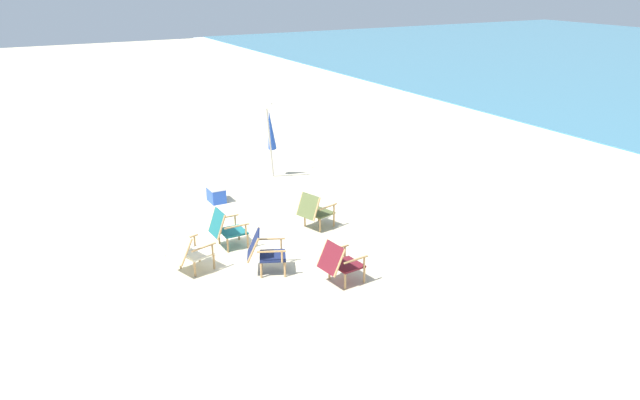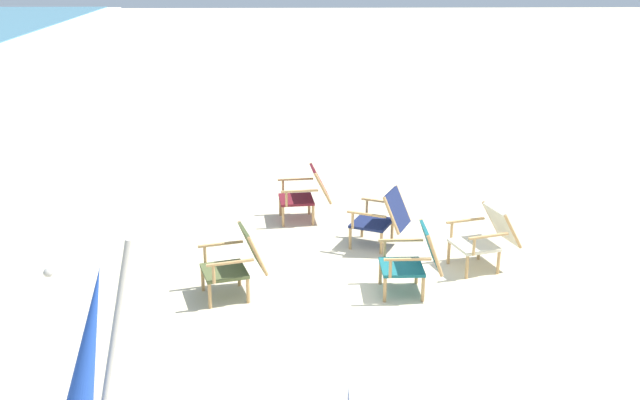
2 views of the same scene
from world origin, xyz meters
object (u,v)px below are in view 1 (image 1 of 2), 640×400
object	(u,v)px
beach_chair_back_right	(188,251)
beach_chair_far_center	(340,262)
beach_chair_front_left	(314,210)
beach_chair_mid_center	(264,251)
cooler_box	(216,194)
umbrella_furled_blue	(271,130)
beach_chair_back_left	(226,228)

from	to	relation	value
beach_chair_back_right	beach_chair_far_center	world-z (taller)	beach_chair_far_center
beach_chair_far_center	beach_chair_front_left	bearing A→B (deg)	161.68
beach_chair_mid_center	beach_chair_front_left	distance (m)	2.28
beach_chair_mid_center	cooler_box	xyz separation A→B (m)	(-3.99, 0.51, -0.23)
umbrella_furled_blue	cooler_box	world-z (taller)	umbrella_furled_blue
umbrella_furled_blue	cooler_box	xyz separation A→B (m)	(0.98, -1.93, -1.13)
beach_chair_back_left	beach_chair_back_right	bearing A→B (deg)	-54.98
beach_chair_back_right	cooler_box	xyz separation A→B (m)	(-3.32, 1.73, -0.22)
beach_chair_back_left	umbrella_furled_blue	xyz separation A→B (m)	(-3.61, 2.66, 0.90)
beach_chair_far_center	beach_chair_back_left	size ratio (longest dim) A/B	0.97
beach_chair_back_left	beach_chair_front_left	bearing A→B (deg)	90.62
beach_chair_mid_center	cooler_box	world-z (taller)	beach_chair_mid_center
beach_chair_back_left	umbrella_furled_blue	size ratio (longest dim) A/B	0.40
beach_chair_back_right	cooler_box	bearing A→B (deg)	152.47
beach_chair_back_right	beach_chair_front_left	bearing A→B (deg)	103.32
beach_chair_mid_center	beach_chair_back_left	size ratio (longest dim) A/B	1.09
beach_chair_mid_center	beach_chair_back_left	world-z (taller)	beach_chair_back_left
beach_chair_back_right	beach_chair_far_center	size ratio (longest dim) A/B	1.13
beach_chair_far_center	beach_chair_back_left	bearing A→B (deg)	-153.37
beach_chair_back_right	umbrella_furled_blue	bearing A→B (deg)	139.64
beach_chair_far_center	beach_chair_front_left	distance (m)	2.59
beach_chair_back_right	umbrella_furled_blue	size ratio (longest dim) A/B	0.44
beach_chair_front_left	beach_chair_back_left	xyz separation A→B (m)	(0.02, -2.03, 0.00)
beach_chair_front_left	umbrella_furled_blue	size ratio (longest dim) A/B	0.41
beach_chair_mid_center	umbrella_furled_blue	bearing A→B (deg)	153.90
beach_chair_front_left	umbrella_furled_blue	xyz separation A→B (m)	(-3.58, 0.63, 0.90)
beach_chair_back_right	cooler_box	size ratio (longest dim) A/B	1.83
beach_chair_far_center	umbrella_furled_blue	bearing A→B (deg)	166.55
beach_chair_mid_center	beach_chair_back_left	xyz separation A→B (m)	(-1.37, -0.23, 0.00)
beach_chair_back_left	umbrella_furled_blue	distance (m)	4.57
beach_chair_front_left	umbrella_furled_blue	bearing A→B (deg)	170.01
beach_chair_far_center	umbrella_furled_blue	xyz separation A→B (m)	(-6.04, 1.44, 0.91)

